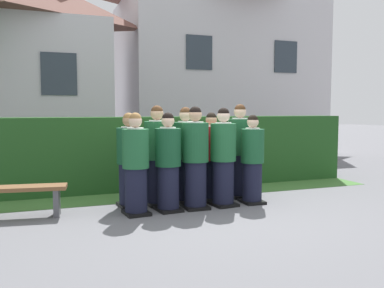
% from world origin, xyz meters
% --- Properties ---
extents(ground_plane, '(60.00, 60.00, 0.00)m').
position_xyz_m(ground_plane, '(0.00, 0.00, 0.00)').
color(ground_plane, slate).
extents(student_front_row_0, '(0.41, 0.52, 1.59)m').
position_xyz_m(student_front_row_0, '(-1.05, -0.04, 0.76)').
color(student_front_row_0, black).
rests_on(student_front_row_0, ground).
extents(student_front_row_1, '(0.41, 0.52, 1.59)m').
position_xyz_m(student_front_row_1, '(-0.51, 0.01, 0.76)').
color(student_front_row_1, black).
rests_on(student_front_row_1, ground).
extents(student_front_row_2, '(0.44, 0.53, 1.69)m').
position_xyz_m(student_front_row_2, '(-0.03, 0.03, 0.81)').
color(student_front_row_2, black).
rests_on(student_front_row_2, ground).
extents(student_front_row_3, '(0.44, 0.55, 1.67)m').
position_xyz_m(student_front_row_3, '(0.48, 0.04, 0.79)').
color(student_front_row_3, black).
rests_on(student_front_row_3, ground).
extents(student_front_row_4, '(0.40, 0.45, 1.55)m').
position_xyz_m(student_front_row_4, '(1.04, 0.04, 0.73)').
color(student_front_row_4, black).
rests_on(student_front_row_4, ground).
extents(student_rear_row_0, '(0.41, 0.48, 1.58)m').
position_xyz_m(student_rear_row_0, '(-1.03, 0.53, 0.75)').
color(student_rear_row_0, black).
rests_on(student_rear_row_0, ground).
extents(student_rear_row_1, '(0.44, 0.52, 1.71)m').
position_xyz_m(student_rear_row_1, '(-0.55, 0.51, 0.81)').
color(student_rear_row_1, black).
rests_on(student_rear_row_1, ground).
extents(student_rear_row_2, '(0.44, 0.53, 1.68)m').
position_xyz_m(student_rear_row_2, '(-0.02, 0.54, 0.80)').
color(student_rear_row_2, black).
rests_on(student_rear_row_2, ground).
extents(student_in_red_blazer, '(0.41, 0.47, 1.58)m').
position_xyz_m(student_in_red_blazer, '(0.47, 0.54, 0.75)').
color(student_in_red_blazer, black).
rests_on(student_in_red_blazer, ground).
extents(student_rear_row_4, '(0.45, 0.50, 1.74)m').
position_xyz_m(student_rear_row_4, '(1.06, 0.57, 0.83)').
color(student_rear_row_4, black).
rests_on(student_rear_row_4, ground).
extents(hedge, '(8.43, 0.70, 1.48)m').
position_xyz_m(hedge, '(0.00, 2.01, 0.74)').
color(hedge, '#214C1E').
rests_on(hedge, ground).
extents(school_building_main, '(7.67, 4.72, 7.77)m').
position_xyz_m(school_building_main, '(4.14, 8.59, 3.98)').
color(school_building_main, silver).
rests_on(school_building_main, ground).
extents(school_building_annex, '(5.57, 3.32, 5.70)m').
position_xyz_m(school_building_annex, '(-3.08, 6.68, 2.92)').
color(school_building_annex, silver).
rests_on(school_building_annex, ground).
extents(wooden_bench, '(1.44, 0.55, 0.48)m').
position_xyz_m(wooden_bench, '(-2.76, 0.39, 0.35)').
color(wooden_bench, brown).
rests_on(wooden_bench, ground).
extents(lawn_strip, '(8.43, 0.90, 0.01)m').
position_xyz_m(lawn_strip, '(0.00, 1.21, 0.00)').
color(lawn_strip, '#477A38').
rests_on(lawn_strip, ground).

